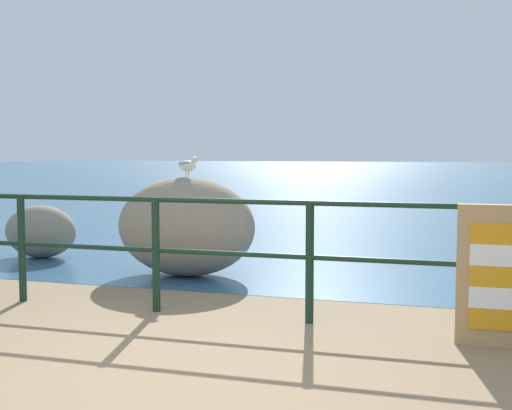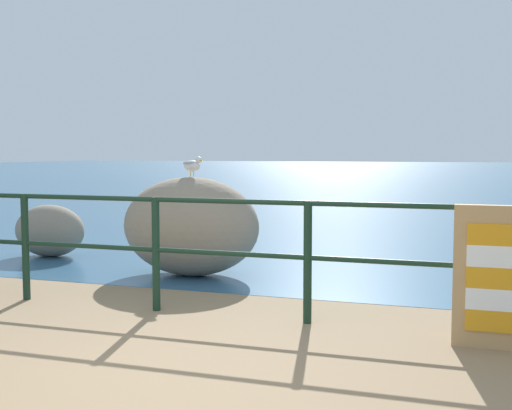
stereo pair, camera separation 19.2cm
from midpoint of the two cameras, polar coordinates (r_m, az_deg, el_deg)
ground_plane at (r=23.55m, az=13.86°, el=0.89°), size 120.00×120.00×0.10m
sea_surface at (r=51.18m, az=16.43°, el=2.83°), size 120.00×90.00×0.01m
promenade_railing at (r=5.66m, az=-1.39°, el=-3.33°), size 9.81×0.07×1.02m
breakwater_boulder_main at (r=7.59m, az=-4.96°, el=-1.85°), size 1.63×1.04×1.14m
breakwater_boulder_left at (r=9.36m, az=-16.83°, el=-2.14°), size 1.01×0.65×0.71m
seagull at (r=7.57m, az=-4.81°, el=3.49°), size 0.33×0.22×0.23m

